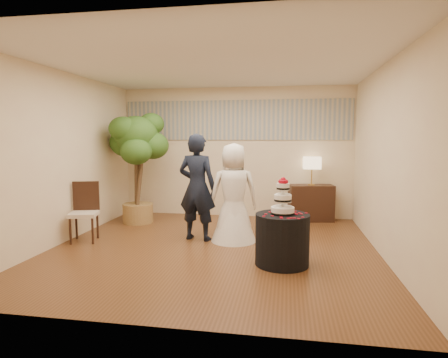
% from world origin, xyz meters
% --- Properties ---
extents(floor, '(5.00, 5.00, 0.00)m').
position_xyz_m(floor, '(0.00, 0.00, 0.00)').
color(floor, brown).
rests_on(floor, ground).
extents(ceiling, '(5.00, 5.00, 0.00)m').
position_xyz_m(ceiling, '(0.00, 0.00, 2.80)').
color(ceiling, white).
rests_on(ceiling, wall_back).
extents(wall_back, '(5.00, 0.06, 2.80)m').
position_xyz_m(wall_back, '(0.00, 2.50, 1.40)').
color(wall_back, beige).
rests_on(wall_back, ground).
extents(wall_front, '(5.00, 0.06, 2.80)m').
position_xyz_m(wall_front, '(0.00, -2.50, 1.40)').
color(wall_front, beige).
rests_on(wall_front, ground).
extents(wall_left, '(0.06, 5.00, 2.80)m').
position_xyz_m(wall_left, '(-2.50, 0.00, 1.40)').
color(wall_left, beige).
rests_on(wall_left, ground).
extents(wall_right, '(0.06, 5.00, 2.80)m').
position_xyz_m(wall_right, '(2.50, 0.00, 1.40)').
color(wall_right, beige).
rests_on(wall_right, ground).
extents(mural_border, '(4.90, 0.02, 0.85)m').
position_xyz_m(mural_border, '(0.00, 2.48, 2.10)').
color(mural_border, '#9E9E94').
rests_on(mural_border, wall_back).
extents(groom, '(0.72, 0.53, 1.79)m').
position_xyz_m(groom, '(-0.36, 0.45, 0.90)').
color(groom, black).
rests_on(groom, floor).
extents(bride, '(0.97, 0.94, 1.64)m').
position_xyz_m(bride, '(0.25, 0.47, 0.82)').
color(bride, white).
rests_on(bride, floor).
extents(cake_table, '(0.78, 0.78, 0.70)m').
position_xyz_m(cake_table, '(1.07, -0.59, 0.35)').
color(cake_table, black).
rests_on(cake_table, floor).
extents(wedding_cake, '(0.32, 0.32, 0.50)m').
position_xyz_m(wedding_cake, '(1.07, -0.59, 0.95)').
color(wedding_cake, white).
rests_on(wedding_cake, cake_table).
extents(console, '(0.95, 0.55, 0.75)m').
position_xyz_m(console, '(1.62, 2.25, 0.37)').
color(console, black).
rests_on(console, floor).
extents(table_lamp, '(0.35, 0.35, 0.58)m').
position_xyz_m(table_lamp, '(1.62, 2.25, 1.04)').
color(table_lamp, beige).
rests_on(table_lamp, console).
extents(ficus_tree, '(1.52, 1.52, 2.27)m').
position_xyz_m(ficus_tree, '(-1.86, 1.48, 1.14)').
color(ficus_tree, '#2F571B').
rests_on(ficus_tree, floor).
extents(side_chair, '(0.56, 0.58, 0.99)m').
position_xyz_m(side_chair, '(-2.20, 0.02, 0.49)').
color(side_chair, black).
rests_on(side_chair, floor).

